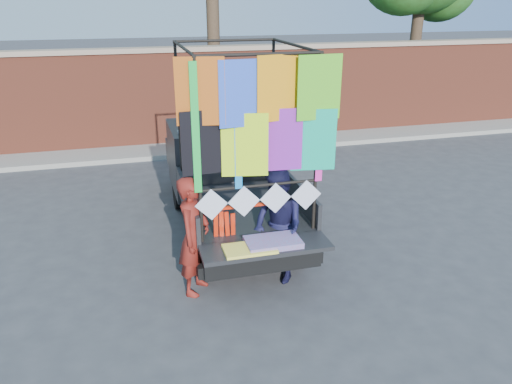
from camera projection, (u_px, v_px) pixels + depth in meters
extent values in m
plane|color=#38383A|center=(252.00, 267.00, 7.58)|extent=(90.00, 90.00, 0.00)
cube|color=brown|center=(187.00, 99.00, 13.40)|extent=(30.00, 0.35, 2.50)
cube|color=gray|center=(184.00, 49.00, 12.92)|extent=(30.00, 0.45, 0.12)
cube|color=gray|center=(193.00, 149.00, 13.21)|extent=(30.00, 1.20, 0.12)
cylinder|color=#38281C|center=(213.00, 37.00, 14.18)|extent=(0.36, 0.36, 5.46)
cylinder|color=#38281C|center=(415.00, 48.00, 15.91)|extent=(0.36, 0.36, 4.55)
cylinder|color=black|center=(179.00, 192.00, 9.59)|extent=(0.21, 0.63, 0.63)
cylinder|color=black|center=(201.00, 256.00, 7.26)|extent=(0.21, 0.63, 0.63)
cylinder|color=black|center=(255.00, 185.00, 9.95)|extent=(0.21, 0.63, 0.63)
cylinder|color=black|center=(298.00, 243.00, 7.62)|extent=(0.21, 0.63, 0.63)
cube|color=black|center=(232.00, 207.00, 8.50)|extent=(1.63, 4.03, 0.29)
cube|color=black|center=(242.00, 209.00, 7.76)|extent=(1.73, 2.21, 0.10)
cube|color=black|center=(187.00, 202.00, 7.48)|extent=(0.06, 2.21, 0.43)
cube|color=black|center=(294.00, 192.00, 7.88)|extent=(0.06, 2.21, 0.43)
cube|color=black|center=(227.00, 174.00, 8.65)|extent=(1.73, 0.06, 0.43)
cube|color=black|center=(217.00, 156.00, 9.47)|extent=(1.73, 1.54, 1.20)
cube|color=#8C9EAD|center=(221.00, 142.00, 8.94)|extent=(1.54, 0.06, 0.53)
cube|color=#8C9EAD|center=(210.00, 136.00, 10.05)|extent=(1.54, 0.10, 0.67)
cube|color=black|center=(208.00, 152.00, 10.51)|extent=(1.68, 0.86, 0.53)
cube|color=black|center=(266.00, 247.00, 6.54)|extent=(1.73, 0.53, 0.06)
cube|color=black|center=(261.00, 264.00, 6.88)|extent=(1.77, 0.14, 0.17)
cylinder|color=black|center=(199.00, 155.00, 6.20)|extent=(0.05, 0.05, 2.40)
cylinder|color=black|center=(179.00, 119.00, 8.01)|extent=(0.05, 0.05, 2.40)
cylinder|color=black|center=(317.00, 146.00, 6.58)|extent=(0.05, 0.05, 2.40)
cylinder|color=black|center=(273.00, 114.00, 8.39)|extent=(0.05, 0.05, 2.40)
cylinder|color=black|center=(260.00, 54.00, 5.95)|extent=(1.63, 0.04, 0.04)
cylinder|color=black|center=(225.00, 40.00, 7.76)|extent=(1.63, 0.04, 0.04)
cylinder|color=black|center=(183.00, 48.00, 6.67)|extent=(0.04, 2.06, 0.04)
cylinder|color=black|center=(294.00, 45.00, 7.05)|extent=(0.04, 2.06, 0.04)
cylinder|color=black|center=(259.00, 185.00, 6.57)|extent=(1.63, 0.04, 0.04)
cube|color=#BE5516|center=(202.00, 94.00, 5.92)|extent=(0.59, 0.01, 0.82)
cube|color=blue|center=(242.00, 92.00, 6.00)|extent=(0.59, 0.01, 0.82)
cube|color=orange|center=(279.00, 90.00, 6.15)|extent=(0.59, 0.01, 0.82)
cube|color=#57C422|center=(316.00, 89.00, 6.23)|extent=(0.59, 0.01, 0.82)
cube|color=black|center=(204.00, 144.00, 6.15)|extent=(0.59, 0.01, 0.82)
cube|color=#C7FF1A|center=(242.00, 142.00, 6.23)|extent=(0.59, 0.01, 0.82)
cube|color=purple|center=(278.00, 139.00, 6.38)|extent=(0.59, 0.01, 0.82)
cube|color=#0CAF85|center=(314.00, 137.00, 6.46)|extent=(0.59, 0.01, 0.82)
cube|color=green|center=(196.00, 130.00, 6.04)|extent=(0.10, 0.01, 1.63)
cube|color=#F428AD|center=(321.00, 122.00, 6.43)|extent=(0.10, 0.01, 1.63)
cube|color=#167ACB|center=(238.00, 127.00, 6.17)|extent=(0.10, 0.01, 1.63)
cube|color=silver|center=(211.00, 205.00, 6.46)|extent=(0.43, 0.01, 0.43)
cube|color=silver|center=(244.00, 201.00, 6.56)|extent=(0.43, 0.01, 0.43)
cube|color=silver|center=(276.00, 198.00, 6.67)|extent=(0.43, 0.01, 0.43)
cube|color=silver|center=(306.00, 195.00, 6.77)|extent=(0.43, 0.01, 0.43)
cube|color=#CE2D5A|center=(273.00, 242.00, 6.54)|extent=(0.72, 0.43, 0.08)
cube|color=#FBEA4F|center=(250.00, 249.00, 6.41)|extent=(0.67, 0.38, 0.04)
imported|color=maroon|center=(194.00, 236.00, 6.70)|extent=(0.65, 0.73, 1.68)
imported|color=#161637|center=(278.00, 226.00, 7.00)|extent=(0.87, 0.97, 1.66)
cube|color=red|center=(236.00, 207.00, 6.72)|extent=(0.93, 0.06, 0.04)
cube|color=red|center=(216.00, 229.00, 6.74)|extent=(0.06, 0.02, 0.54)
cube|color=red|center=(222.00, 230.00, 6.76)|extent=(0.06, 0.02, 0.54)
cube|color=red|center=(227.00, 231.00, 6.79)|extent=(0.06, 0.02, 0.54)
cube|color=red|center=(233.00, 231.00, 6.81)|extent=(0.06, 0.02, 0.54)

